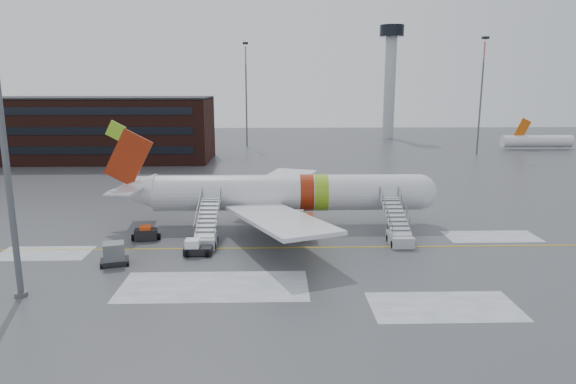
{
  "coord_description": "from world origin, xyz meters",
  "views": [
    {
      "loc": [
        -1.47,
        -46.1,
        14.83
      ],
      "look_at": [
        -0.07,
        4.97,
        4.0
      ],
      "focal_mm": 32.0,
      "sensor_mm": 36.0,
      "label": 1
    }
  ],
  "objects_px": {
    "pushback_tug": "(196,248)",
    "light_mast_near": "(3,136)",
    "airstair_aft": "(207,233)",
    "airstair_fwd": "(398,231)",
    "baggage_tractor": "(146,234)",
    "uld_container": "(114,254)",
    "airliner": "(279,194)"
  },
  "relations": [
    {
      "from": "pushback_tug",
      "to": "airstair_aft",
      "type": "bearing_deg",
      "value": 80.01
    },
    {
      "from": "airstair_fwd",
      "to": "baggage_tractor",
      "type": "distance_m",
      "value": 24.21
    },
    {
      "from": "airstair_fwd",
      "to": "airstair_aft",
      "type": "distance_m",
      "value": 18.14
    },
    {
      "from": "airstair_aft",
      "to": "uld_container",
      "type": "relative_size",
      "value": 2.9
    },
    {
      "from": "airstair_aft",
      "to": "uld_container",
      "type": "height_order",
      "value": "airstair_aft"
    },
    {
      "from": "light_mast_near",
      "to": "airstair_aft",
      "type": "bearing_deg",
      "value": 45.31
    },
    {
      "from": "baggage_tractor",
      "to": "airstair_fwd",
      "type": "bearing_deg",
      "value": -3.25
    },
    {
      "from": "airliner",
      "to": "airstair_aft",
      "type": "distance_m",
      "value": 9.75
    },
    {
      "from": "airstair_fwd",
      "to": "baggage_tractor",
      "type": "height_order",
      "value": "airstair_fwd"
    },
    {
      "from": "airliner",
      "to": "light_mast_near",
      "type": "bearing_deg",
      "value": -135.27
    },
    {
      "from": "airliner",
      "to": "baggage_tractor",
      "type": "height_order",
      "value": "airliner"
    },
    {
      "from": "baggage_tractor",
      "to": "uld_container",
      "type": "bearing_deg",
      "value": -98.08
    },
    {
      "from": "airstair_fwd",
      "to": "airliner",
      "type": "bearing_deg",
      "value": 149.96
    },
    {
      "from": "pushback_tug",
      "to": "uld_container",
      "type": "height_order",
      "value": "uld_container"
    },
    {
      "from": "airstair_aft",
      "to": "airliner",
      "type": "bearing_deg",
      "value": 43.72
    },
    {
      "from": "airstair_aft",
      "to": "light_mast_near",
      "type": "xyz_separation_m",
      "value": [
        -11.69,
        -11.82,
        10.34
      ]
    },
    {
      "from": "pushback_tug",
      "to": "baggage_tractor",
      "type": "distance_m",
      "value": 7.09
    },
    {
      "from": "airstair_fwd",
      "to": "airstair_aft",
      "type": "xyz_separation_m",
      "value": [
        -18.14,
        0.0,
        0.0
      ]
    },
    {
      "from": "pushback_tug",
      "to": "light_mast_near",
      "type": "relative_size",
      "value": 0.11
    },
    {
      "from": "airstair_fwd",
      "to": "light_mast_near",
      "type": "bearing_deg",
      "value": -158.39
    },
    {
      "from": "uld_container",
      "to": "baggage_tractor",
      "type": "relative_size",
      "value": 0.95
    },
    {
      "from": "uld_container",
      "to": "baggage_tractor",
      "type": "xyz_separation_m",
      "value": [
        0.97,
        6.81,
        -0.27
      ]
    },
    {
      "from": "airstair_aft",
      "to": "pushback_tug",
      "type": "bearing_deg",
      "value": -99.99
    },
    {
      "from": "airliner",
      "to": "baggage_tractor",
      "type": "xyz_separation_m",
      "value": [
        -12.86,
        -5.16,
        -2.82
      ]
    },
    {
      "from": "light_mast_near",
      "to": "baggage_tractor",
      "type": "bearing_deg",
      "value": 66.76
    },
    {
      "from": "pushback_tug",
      "to": "baggage_tractor",
      "type": "relative_size",
      "value": 0.89
    },
    {
      "from": "baggage_tractor",
      "to": "pushback_tug",
      "type": "bearing_deg",
      "value": -39.47
    },
    {
      "from": "airstair_fwd",
      "to": "pushback_tug",
      "type": "distance_m",
      "value": 18.96
    },
    {
      "from": "pushback_tug",
      "to": "airliner",
      "type": "bearing_deg",
      "value": 52.63
    },
    {
      "from": "uld_container",
      "to": "airliner",
      "type": "bearing_deg",
      "value": 40.89
    },
    {
      "from": "airstair_fwd",
      "to": "light_mast_near",
      "type": "xyz_separation_m",
      "value": [
        -29.83,
        -11.82,
        10.34
      ]
    },
    {
      "from": "baggage_tractor",
      "to": "light_mast_near",
      "type": "xyz_separation_m",
      "value": [
        -5.66,
        -13.19,
        10.81
      ]
    }
  ]
}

